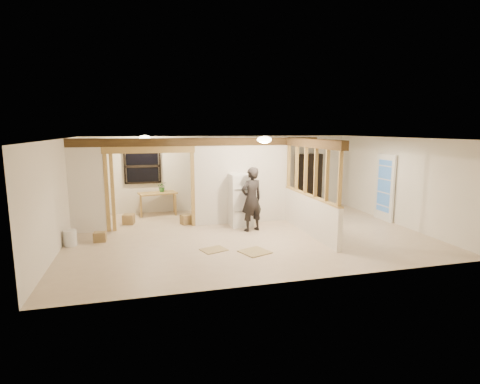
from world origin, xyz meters
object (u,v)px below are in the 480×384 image
object	(u,v)px
work_table	(158,204)
bookshelf	(308,180)
woman	(252,199)
refrigerator	(241,200)
shop_vac	(88,213)

from	to	relation	value
work_table	bookshelf	world-z (taller)	bookshelf
woman	bookshelf	bearing A→B (deg)	-154.03
refrigerator	bookshelf	xyz separation A→B (m)	(3.08, 2.18, 0.19)
refrigerator	woman	distance (m)	0.63
shop_vac	bookshelf	size ratio (longest dim) A/B	0.35
refrigerator	shop_vac	xyz separation A→B (m)	(-4.27, 1.33, -0.42)
work_table	shop_vac	bearing A→B (deg)	-173.79
refrigerator	bookshelf	distance (m)	3.78
shop_vac	bookshelf	distance (m)	7.42
woman	shop_vac	bearing A→B (deg)	-41.09
woman	work_table	size ratio (longest dim) A/B	1.50
refrigerator	work_table	xyz separation A→B (m)	(-2.23, 2.00, -0.38)
refrigerator	woman	bearing A→B (deg)	-77.22
bookshelf	refrigerator	bearing A→B (deg)	-144.69
woman	bookshelf	distance (m)	4.05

